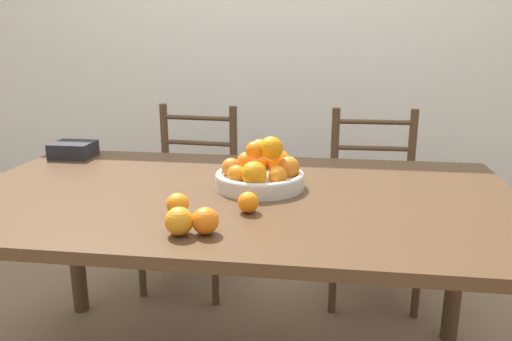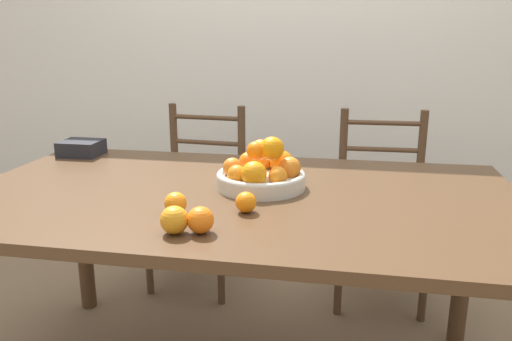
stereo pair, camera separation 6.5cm
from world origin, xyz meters
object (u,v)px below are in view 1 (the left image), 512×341
(orange_loose_0, at_px, (248,202))
(book_stack, at_px, (73,150))
(chair_left, at_px, (191,200))
(fruit_bowl, at_px, (261,173))
(orange_loose_3, at_px, (179,221))
(orange_loose_1, at_px, (178,204))
(orange_loose_2, at_px, (205,221))
(chair_right, at_px, (373,208))

(orange_loose_0, distance_m, book_stack, 1.02)
(chair_left, distance_m, book_stack, 0.67)
(orange_loose_0, xyz_separation_m, chair_left, (-0.46, 1.00, -0.35))
(fruit_bowl, distance_m, orange_loose_3, 0.47)
(orange_loose_1, distance_m, orange_loose_3, 0.15)
(orange_loose_2, distance_m, chair_left, 1.28)
(orange_loose_2, xyz_separation_m, chair_right, (0.54, 1.18, -0.35))
(orange_loose_0, bearing_deg, chair_right, 65.38)
(book_stack, bearing_deg, orange_loose_1, -44.04)
(orange_loose_0, bearing_deg, orange_loose_2, -115.81)
(chair_right, height_order, book_stack, chair_right)
(orange_loose_3, relative_size, book_stack, 0.45)
(orange_loose_0, distance_m, orange_loose_2, 0.20)
(book_stack, bearing_deg, orange_loose_3, -47.92)
(orange_loose_1, relative_size, chair_left, 0.07)
(orange_loose_0, distance_m, chair_left, 1.15)
(orange_loose_3, height_order, chair_right, chair_right)
(chair_right, xyz_separation_m, book_stack, (-1.30, -0.43, 0.35))
(orange_loose_0, xyz_separation_m, orange_loose_2, (-0.09, -0.18, 0.00))
(orange_loose_1, distance_m, chair_right, 1.29)
(orange_loose_3, xyz_separation_m, chair_left, (-0.30, 1.19, -0.35))
(fruit_bowl, xyz_separation_m, book_stack, (-0.85, 0.32, -0.02))
(chair_right, bearing_deg, book_stack, -163.40)
(fruit_bowl, bearing_deg, orange_loose_2, -101.87)
(chair_right, relative_size, book_stack, 5.46)
(chair_left, height_order, book_stack, chair_left)
(orange_loose_1, bearing_deg, orange_loose_3, -71.77)
(orange_loose_3, bearing_deg, orange_loose_0, 51.89)
(orange_loose_0, height_order, orange_loose_1, orange_loose_1)
(orange_loose_0, relative_size, chair_left, 0.07)
(orange_loose_0, relative_size, chair_right, 0.07)
(orange_loose_0, height_order, book_stack, book_stack)
(orange_loose_3, bearing_deg, chair_left, 104.33)
(orange_loose_1, relative_size, chair_right, 0.07)
(fruit_bowl, relative_size, chair_left, 0.33)
(orange_loose_2, bearing_deg, orange_loose_1, 131.67)
(orange_loose_1, bearing_deg, book_stack, 135.96)
(fruit_bowl, height_order, orange_loose_0, fruit_bowl)
(orange_loose_0, relative_size, orange_loose_1, 0.95)
(orange_loose_1, xyz_separation_m, chair_left, (-0.26, 1.05, -0.35))
(orange_loose_1, height_order, orange_loose_2, orange_loose_2)
(orange_loose_0, distance_m, orange_loose_1, 0.20)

